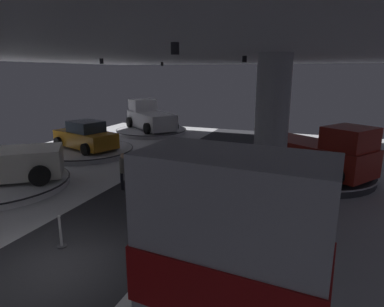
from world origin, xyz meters
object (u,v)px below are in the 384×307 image
object	(u,v)px
column_right	(271,135)
visitor_walking_near	(124,169)
display_platform_deep_left	(151,131)
display_platform_far_left	(86,151)
display_car_far_left	(86,136)
display_platform_far_right	(311,173)
pickup_truck_deep_left	(149,117)
pickup_truck_far_right	(319,152)

from	to	relation	value
column_right	visitor_walking_near	world-z (taller)	column_right
column_right	display_platform_deep_left	xyz separation A→B (m)	(-11.17, 12.17, -2.57)
display_platform_far_left	column_right	bearing A→B (deg)	-21.37
display_platform_far_left	display_car_far_left	bearing A→B (deg)	-17.66
display_platform_far_left	display_car_far_left	size ratio (longest dim) A/B	1.24
display_platform_far_right	display_car_far_left	bearing A→B (deg)	-179.86
display_platform_deep_left	pickup_truck_deep_left	xyz separation A→B (m)	(-0.25, 0.20, 1.08)
display_platform_deep_left	visitor_walking_near	distance (m)	13.29
display_car_far_left	display_platform_deep_left	bearing A→B (deg)	86.82
display_car_far_left	visitor_walking_near	distance (m)	7.23
pickup_truck_deep_left	visitor_walking_near	world-z (taller)	pickup_truck_deep_left
pickup_truck_deep_left	pickup_truck_far_right	size ratio (longest dim) A/B	0.98
pickup_truck_deep_left	pickup_truck_far_right	bearing A→B (deg)	-31.38
visitor_walking_near	column_right	bearing A→B (deg)	0.46
column_right	pickup_truck_far_right	bearing A→B (deg)	69.30
display_platform_deep_left	visitor_walking_near	world-z (taller)	visitor_walking_near
column_right	pickup_truck_far_right	size ratio (longest dim) A/B	0.99
display_platform_deep_left	column_right	bearing A→B (deg)	-47.46
display_platform_deep_left	display_platform_far_right	distance (m)	14.68
pickup_truck_deep_left	display_platform_far_left	world-z (taller)	pickup_truck_deep_left
display_platform_far_right	pickup_truck_deep_left	bearing A→B (deg)	148.68
display_platform_deep_left	visitor_walking_near	size ratio (longest dim) A/B	3.57
display_platform_far_right	pickup_truck_far_right	world-z (taller)	pickup_truck_far_right
display_platform_far_left	visitor_walking_near	bearing A→B (deg)	-39.29
column_right	display_platform_far_left	bearing A→B (deg)	158.63
pickup_truck_deep_left	display_platform_far_left	distance (m)	7.90
display_platform_deep_left	pickup_truck_far_right	bearing A→B (deg)	-31.24
display_platform_far_left	visitor_walking_near	xyz separation A→B (m)	(5.62, -4.60, 0.73)
pickup_truck_deep_left	pickup_truck_far_right	distance (m)	15.32
display_platform_far_left	display_platform_far_right	size ratio (longest dim) A/B	1.00
pickup_truck_far_right	visitor_walking_near	distance (m)	8.86
display_platform_far_left	visitor_walking_near	size ratio (longest dim) A/B	3.56
column_right	display_car_far_left	distance (m)	12.56
display_car_far_left	display_platform_far_right	bearing A→B (deg)	0.14
display_platform_far_right	visitor_walking_near	xyz separation A→B (m)	(-7.40, -4.62, 0.71)
column_right	display_platform_far_left	size ratio (longest dim) A/B	0.97
pickup_truck_deep_left	display_platform_far_left	size ratio (longest dim) A/B	0.97
visitor_walking_near	pickup_truck_far_right	bearing A→B (deg)	30.07
pickup_truck_deep_left	display_car_far_left	bearing A→B (deg)	-91.25
display_platform_deep_left	display_platform_far_right	size ratio (longest dim) A/B	1.00
column_right	display_platform_far_right	bearing A→B (deg)	73.05
column_right	display_platform_deep_left	distance (m)	16.72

